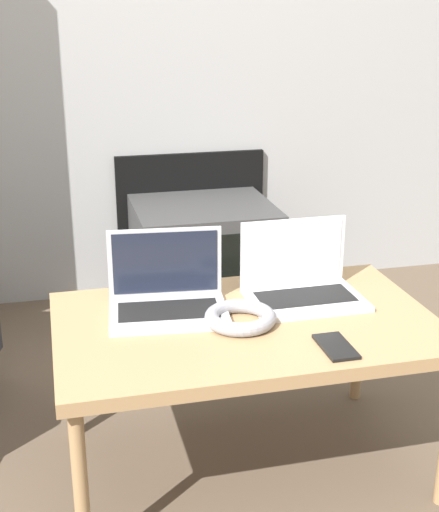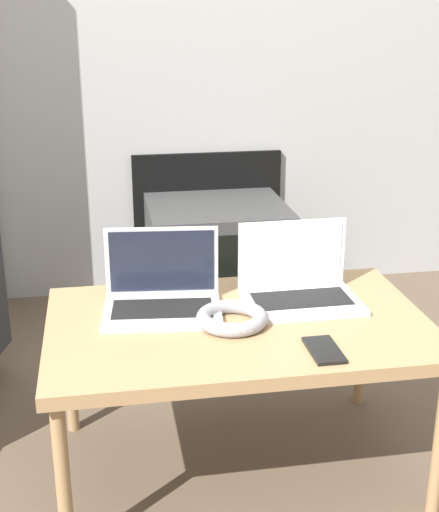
{
  "view_description": "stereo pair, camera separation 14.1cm",
  "coord_description": "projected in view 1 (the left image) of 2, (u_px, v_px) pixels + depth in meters",
  "views": [
    {
      "loc": [
        -0.49,
        -1.33,
        1.28
      ],
      "look_at": [
        0.0,
        0.65,
        0.55
      ],
      "focal_mm": 50.0,
      "sensor_mm": 36.0,
      "label": 1
    },
    {
      "loc": [
        -0.35,
        -1.36,
        1.28
      ],
      "look_at": [
        0.0,
        0.65,
        0.55
      ],
      "focal_mm": 50.0,
      "sensor_mm": 36.0,
      "label": 2
    }
  ],
  "objects": [
    {
      "name": "table",
      "position": [
        246.0,
        333.0,
        1.94
      ],
      "size": [
        1.03,
        0.64,
        0.47
      ],
      "color": "#9E7A51",
      "rests_on": "ground_plane"
    },
    {
      "name": "laptop_right",
      "position": [
        301.0,
        282.0,
        2.06
      ],
      "size": [
        0.32,
        0.24,
        0.21
      ],
      "rotation": [
        0.0,
        0.0,
        0.01
      ],
      "color": "silver",
      "rests_on": "table"
    },
    {
      "name": "laptop_left",
      "position": [
        167.0,
        295.0,
        1.97
      ],
      "size": [
        0.34,
        0.27,
        0.21
      ],
      "rotation": [
        0.0,
        0.0,
        -0.11
      ],
      "color": "#B2B2B7",
      "rests_on": "table"
    },
    {
      "name": "headphones",
      "position": [
        240.0,
        317.0,
        1.89
      ],
      "size": [
        0.19,
        0.19,
        0.04
      ],
      "color": "gray",
      "rests_on": "table"
    },
    {
      "name": "phone",
      "position": [
        336.0,
        347.0,
        1.77
      ],
      "size": [
        0.07,
        0.14,
        0.01
      ],
      "color": "black",
      "rests_on": "table"
    },
    {
      "name": "tv",
      "position": [
        204.0,
        259.0,
        3.06
      ],
      "size": [
        0.58,
        0.52,
        0.48
      ],
      "color": "#383838",
      "rests_on": "ground_plane"
    }
  ]
}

